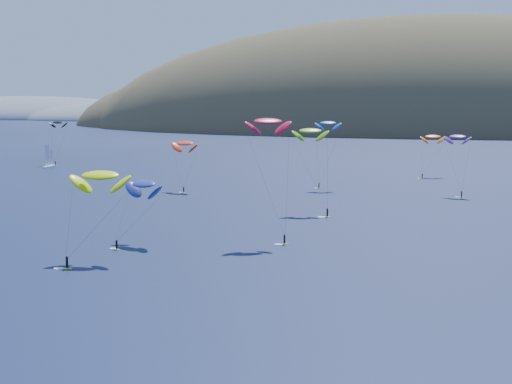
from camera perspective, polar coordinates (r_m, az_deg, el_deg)
The scene contains 12 objects.
island at distance 616.92m, azimuth 15.28°, elevation 3.92°, with size 730.00×300.00×210.00m.
headland at distance 932.66m, azimuth -16.38°, elevation 5.54°, with size 460.00×250.00×60.00m.
sailboat at distance 284.81m, azimuth -16.23°, elevation 2.05°, with size 7.87×6.86×10.02m.
kitesurfer_1 at distance 209.56m, azimuth -5.71°, elevation 3.91°, with size 9.70×9.66×16.27m.
kitesurfer_2 at distance 124.47m, azimuth -12.36°, elevation 1.30°, with size 10.63×13.17×16.96m.
kitesurfer_3 at distance 171.96m, azimuth 4.37°, elevation 4.89°, with size 11.10×12.68×21.57m.
kitesurfer_4 at distance 215.13m, azimuth 5.79°, elevation 5.51°, with size 8.04×5.58×21.56m.
kitesurfer_6 at distance 207.32m, azimuth 15.83°, elevation 4.28°, with size 7.72×9.58×18.22m.
kitesurfer_9 at distance 137.16m, azimuth 0.97°, elevation 5.66°, with size 9.92×9.56×25.14m.
kitesurfer_10 at distance 136.59m, azimuth -8.96°, elevation 0.65°, with size 10.18×13.06×13.65m.
kitesurfer_11 at distance 252.67m, azimuth 13.97°, elevation 4.32°, with size 8.50×12.31×15.85m.
kitesurfer_12 at distance 298.20m, azimuth -15.53°, elevation 5.38°, with size 7.66×8.94×18.80m.
Camera 1 is at (27.56, -53.25, 27.75)m, focal length 50.00 mm.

